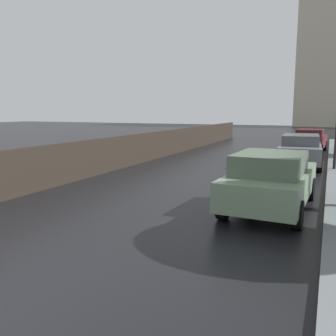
% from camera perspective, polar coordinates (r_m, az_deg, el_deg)
% --- Properties ---
extents(car_green_mid_road, '(1.99, 4.39, 1.48)m').
position_cam_1_polar(car_green_mid_road, '(9.53, 15.94, -1.82)').
color(car_green_mid_road, slate).
rests_on(car_green_mid_road, ground).
extents(car_maroon_far_ahead, '(1.89, 4.50, 1.40)m').
position_cam_1_polar(car_maroon_far_ahead, '(23.35, 21.47, 4.07)').
color(car_maroon_far_ahead, maroon).
rests_on(car_maroon_far_ahead, ground).
extents(car_grey_behind_camera, '(1.95, 4.35, 1.44)m').
position_cam_1_polar(car_grey_behind_camera, '(17.25, 20.13, 2.73)').
color(car_grey_behind_camera, slate).
rests_on(car_grey_behind_camera, ground).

